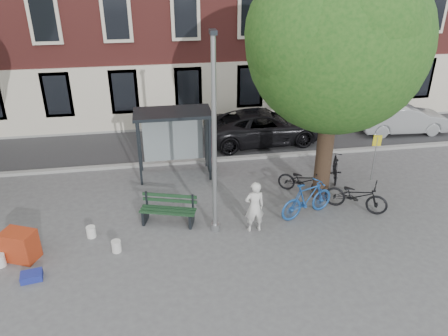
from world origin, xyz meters
The scene contains 21 objects.
ground centered at (0.00, 0.00, 0.00)m, with size 90.00×90.00×0.00m, color #4C4C4F.
road centered at (0.00, 7.00, 0.01)m, with size 40.00×4.00×0.01m, color #28282B.
curb_near centered at (0.00, 5.00, 0.06)m, with size 40.00×0.25×0.12m, color gray.
curb_far centered at (0.00, 9.00, 0.06)m, with size 40.00×0.25×0.12m, color gray.
lamppost centered at (0.00, 0.00, 2.78)m, with size 0.28×0.35×6.11m.
tree_right centered at (4.01, 1.38, 5.62)m, with size 5.76×5.60×8.20m.
bus_shelter centered at (-0.61, 4.11, 1.92)m, with size 2.85×1.45×2.62m.
painter centered at (1.20, -0.19, 0.85)m, with size 0.62×0.41×1.71m, color silver.
bench centered at (-1.41, 0.68, 0.42)m, with size 1.87×1.05×0.92m.
bike_a centered at (3.47, 1.85, 0.49)m, with size 0.66×1.88×0.99m, color black.
bike_b centered at (3.11, 0.38, 0.62)m, with size 0.58×2.06×1.24m, color #1A478F.
bike_c centered at (4.85, 0.46, 0.55)m, with size 0.73×2.08×1.09m, color black.
bike_d centered at (5.01, 2.66, 0.49)m, with size 0.46×1.63×0.98m, color black.
car_dark centered at (3.19, 6.74, 0.74)m, with size 2.47×5.35×1.49m, color black.
car_silver centered at (10.07, 6.79, 0.70)m, with size 1.48×4.24×1.40m, color #96999D.
red_stand centered at (-5.64, -0.52, 0.45)m, with size 0.90×0.60×0.90m, color #9D2F14.
blue_crate centered at (-5.18, -1.50, 0.10)m, with size 0.55×0.40×0.20m, color navy.
bucket_a centered at (-6.15, -0.77, 0.18)m, with size 0.28×0.28×0.36m, color silver.
bucket_b centered at (-3.00, -0.62, 0.18)m, with size 0.28×0.28×0.36m, color silver.
bucket_c centered at (-3.81, 0.25, 0.18)m, with size 0.28×0.28×0.36m, color silver.
notice_sign centered at (6.38, 2.38, 1.33)m, with size 0.32×0.07×1.85m.
Camera 1 is at (-1.55, -11.34, 7.90)m, focal length 35.00 mm.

